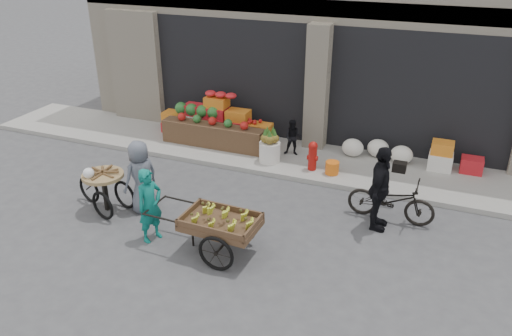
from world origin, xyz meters
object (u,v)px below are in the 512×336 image
at_px(cyclist, 380,189).
at_px(fire_hydrant, 313,155).
at_px(vendor_woman, 150,205).
at_px(bicycle, 391,200).
at_px(banana_cart, 218,220).
at_px(orange_bucket, 332,168).
at_px(pineapple_bin, 270,152).
at_px(seated_person, 293,138).
at_px(tricycle_cart, 104,186).
at_px(vendor_grey, 141,176).

bearing_deg(cyclist, fire_hydrant, 46.48).
distance_m(vendor_woman, bicycle, 4.70).
bearing_deg(vendor_woman, banana_cart, -67.85).
xyz_separation_m(orange_bucket, banana_cart, (-1.16, -3.70, 0.42)).
xyz_separation_m(pineapple_bin, banana_cart, (0.44, -3.80, 0.32)).
bearing_deg(banana_cart, pineapple_bin, 98.32).
bearing_deg(cyclist, banana_cart, 129.15).
bearing_deg(bicycle, vendor_woman, 121.95).
bearing_deg(seated_person, vendor_woman, -116.52).
bearing_deg(bicycle, tricycle_cart, 109.54).
bearing_deg(bicycle, pineapple_bin, 66.20).
distance_m(banana_cart, cyclist, 3.15).
distance_m(fire_hydrant, tricycle_cart, 4.77).
bearing_deg(fire_hydrant, orange_bucket, -5.71).
height_order(fire_hydrant, tricycle_cart, tricycle_cart).
distance_m(pineapple_bin, banana_cart, 3.84).
bearing_deg(pineapple_bin, bicycle, -25.39).
height_order(tricycle_cart, cyclist, cyclist).
relative_size(pineapple_bin, bicycle, 0.30).
relative_size(seated_person, banana_cart, 0.41).
relative_size(banana_cart, vendor_grey, 1.50).
bearing_deg(vendor_grey, pineapple_bin, 173.27).
distance_m(pineapple_bin, tricycle_cart, 4.07).
bearing_deg(vendor_grey, banana_cart, 91.84).
relative_size(pineapple_bin, cyclist, 0.30).
height_order(orange_bucket, tricycle_cart, tricycle_cart).
bearing_deg(banana_cart, fire_hydrant, 81.74).
distance_m(seated_person, tricycle_cart, 4.79).
xyz_separation_m(bicycle, cyclist, (-0.20, -0.40, 0.40)).
xyz_separation_m(pineapple_bin, vendor_grey, (-1.69, -2.98, 0.40)).
bearing_deg(vendor_woman, vendor_grey, 61.13).
height_order(seated_person, vendor_woman, vendor_woman).
bearing_deg(seated_person, cyclist, -54.50).
relative_size(tricycle_cart, bicycle, 0.85).
xyz_separation_m(vendor_grey, bicycle, (4.82, 1.50, -0.32)).
xyz_separation_m(fire_hydrant, seated_person, (-0.70, 0.65, 0.08)).
bearing_deg(orange_bucket, pineapple_bin, 176.42).
distance_m(orange_bucket, bicycle, 2.07).
height_order(fire_hydrant, vendor_woman, vendor_woman).
height_order(vendor_woman, tricycle_cart, vendor_woman).
height_order(pineapple_bin, cyclist, cyclist).
bearing_deg(bicycle, cyclist, 155.02).
bearing_deg(pineapple_bin, cyclist, -32.77).
relative_size(vendor_woman, cyclist, 0.85).
height_order(orange_bucket, vendor_woman, vendor_woman).
bearing_deg(fire_hydrant, tricycle_cart, -137.37).
bearing_deg(orange_bucket, vendor_woman, -123.87).
bearing_deg(tricycle_cart, seated_person, 68.34).
relative_size(vendor_woman, bicycle, 0.84).
height_order(pineapple_bin, bicycle, bicycle).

